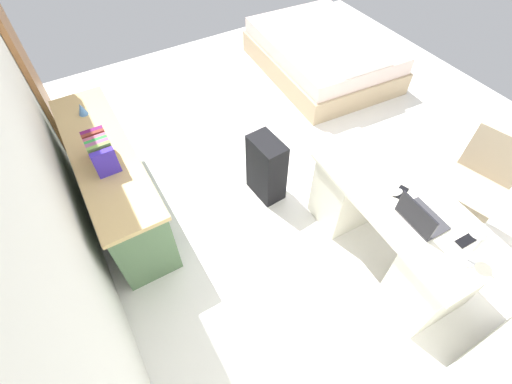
% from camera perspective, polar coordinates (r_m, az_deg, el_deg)
% --- Properties ---
extents(ground_plane, '(5.64, 5.64, 0.00)m').
position_cam_1_polar(ground_plane, '(3.98, 7.01, 5.68)').
color(ground_plane, silver).
extents(wall_back, '(4.64, 0.10, 2.88)m').
position_cam_1_polar(wall_back, '(2.58, -34.26, 9.81)').
color(wall_back, silver).
rests_on(wall_back, ground_plane).
extents(door_wooden, '(0.88, 0.05, 2.04)m').
position_cam_1_polar(door_wooden, '(4.33, -33.47, 18.58)').
color(door_wooden, '#936038').
rests_on(door_wooden, ground_plane).
extents(desk, '(1.47, 0.72, 0.72)m').
position_cam_1_polar(desk, '(3.10, 20.43, -5.15)').
color(desk, silver).
rests_on(desk, ground_plane).
extents(office_chair, '(0.56, 0.56, 0.94)m').
position_cam_1_polar(office_chair, '(3.59, 30.69, 0.45)').
color(office_chair, black).
rests_on(office_chair, ground_plane).
extents(credenza, '(1.80, 0.48, 0.73)m').
position_cam_1_polar(credenza, '(3.45, -21.29, 1.68)').
color(credenza, '#4C6B47').
rests_on(credenza, ground_plane).
extents(bed, '(1.99, 1.53, 0.58)m').
position_cam_1_polar(bed, '(5.19, 10.34, 20.40)').
color(bed, tan).
rests_on(bed, ground_plane).
extents(suitcase_black, '(0.37, 0.24, 0.65)m').
position_cam_1_polar(suitcase_black, '(3.37, 1.63, 3.72)').
color(suitcase_black, black).
rests_on(suitcase_black, ground_plane).
extents(laptop, '(0.32, 0.23, 0.21)m').
position_cam_1_polar(laptop, '(2.71, 24.25, -3.64)').
color(laptop, '#333338').
rests_on(laptop, desk).
extents(computer_mouse, '(0.06, 0.10, 0.03)m').
position_cam_1_polar(computer_mouse, '(2.84, 21.14, -0.05)').
color(computer_mouse, white).
rests_on(computer_mouse, desk).
extents(cell_phone_near_laptop, '(0.07, 0.14, 0.01)m').
position_cam_1_polar(cell_phone_near_laptop, '(2.79, 29.93, -6.65)').
color(cell_phone_near_laptop, black).
rests_on(cell_phone_near_laptop, desk).
extents(cell_phone_by_mouse, '(0.11, 0.15, 0.01)m').
position_cam_1_polar(cell_phone_by_mouse, '(2.87, 21.75, -0.05)').
color(cell_phone_by_mouse, black).
rests_on(cell_phone_by_mouse, desk).
extents(desk_lamp, '(0.16, 0.11, 0.34)m').
position_cam_1_polar(desk_lamp, '(2.52, 31.57, -5.53)').
color(desk_lamp, silver).
rests_on(desk_lamp, desk).
extents(book_row, '(0.32, 0.17, 0.23)m').
position_cam_1_polar(book_row, '(3.03, -23.09, 5.82)').
color(book_row, '#3827A6').
rests_on(book_row, credenza).
extents(figurine_small, '(0.08, 0.08, 0.11)m').
position_cam_1_polar(figurine_small, '(3.61, -25.62, 11.61)').
color(figurine_small, '#4C7FBF').
rests_on(figurine_small, credenza).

